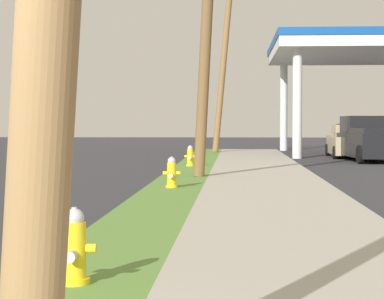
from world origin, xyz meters
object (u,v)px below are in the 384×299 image
object	(u,v)px
fire_hydrant_nearest	(75,251)
fire_hydrant_second	(172,174)
utility_pole_background	(224,61)
truck_black_at_forecourt	(370,140)
car_tan_by_near_pump	(350,142)
fire_hydrant_third	(190,157)

from	to	relation	value
fire_hydrant_nearest	fire_hydrant_second	bearing A→B (deg)	89.85
utility_pole_background	fire_hydrant_nearest	bearing A→B (deg)	-91.64
fire_hydrant_second	truck_black_at_forecourt	bearing A→B (deg)	63.84
fire_hydrant_nearest	truck_black_at_forecourt	distance (m)	26.73
fire_hydrant_second	fire_hydrant_nearest	bearing A→B (deg)	-90.15
fire_hydrant_second	utility_pole_background	size ratio (longest dim) A/B	0.08
utility_pole_background	car_tan_by_near_pump	bearing A→B (deg)	-28.95
fire_hydrant_third	fire_hydrant_second	bearing A→B (deg)	-89.44
fire_hydrant_second	truck_black_at_forecourt	distance (m)	16.75
fire_hydrant_second	car_tan_by_near_pump	size ratio (longest dim) A/B	0.16
fire_hydrant_second	fire_hydrant_third	xyz separation A→B (m)	(-0.09, 8.77, 0.00)
fire_hydrant_nearest	utility_pole_background	xyz separation A→B (m)	(0.93, 32.43, 4.46)
fire_hydrant_second	utility_pole_background	world-z (taller)	utility_pole_background
fire_hydrant_third	utility_pole_background	bearing A→B (deg)	85.67
fire_hydrant_nearest	fire_hydrant_second	world-z (taller)	same
fire_hydrant_nearest	car_tan_by_near_pump	xyz separation A→B (m)	(7.05, 29.04, 0.28)
fire_hydrant_nearest	fire_hydrant_third	size ratio (longest dim) A/B	1.00
truck_black_at_forecourt	fire_hydrant_second	bearing A→B (deg)	-116.16
fire_hydrant_second	fire_hydrant_third	bearing A→B (deg)	90.56
fire_hydrant_nearest	utility_pole_background	size ratio (longest dim) A/B	0.08
fire_hydrant_nearest	fire_hydrant_second	size ratio (longest dim) A/B	1.00
fire_hydrant_nearest	truck_black_at_forecourt	xyz separation A→B (m)	(7.41, 25.68, 0.47)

